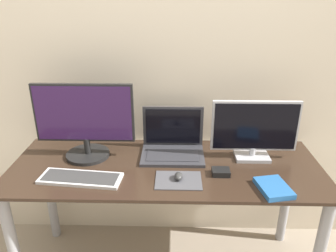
# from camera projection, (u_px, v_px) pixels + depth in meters

# --- Properties ---
(wall_back) EXTENTS (7.00, 0.05, 2.50)m
(wall_back) POSITION_uv_depth(u_px,v_px,m) (168.00, 59.00, 1.98)
(wall_back) COLOR beige
(wall_back) RESTS_ON ground_plane
(desk) EXTENTS (1.73, 0.66, 0.74)m
(desk) POSITION_uv_depth(u_px,v_px,m) (166.00, 186.00, 1.88)
(desk) COLOR #332319
(desk) RESTS_ON ground_plane
(monitor_left) EXTENTS (0.56, 0.25, 0.44)m
(monitor_left) POSITION_uv_depth(u_px,v_px,m) (85.00, 121.00, 1.84)
(monitor_left) COLOR black
(monitor_left) RESTS_ON desk
(monitor_right) EXTENTS (0.49, 0.14, 0.35)m
(monitor_right) POSITION_uv_depth(u_px,v_px,m) (255.00, 130.00, 1.84)
(monitor_right) COLOR #B2B2B7
(monitor_right) RESTS_ON desk
(laptop) EXTENTS (0.36, 0.26, 0.26)m
(laptop) POSITION_uv_depth(u_px,v_px,m) (173.00, 143.00, 1.94)
(laptop) COLOR #333338
(laptop) RESTS_ON desk
(keyboard) EXTENTS (0.43, 0.19, 0.02)m
(keyboard) POSITION_uv_depth(u_px,v_px,m) (81.00, 178.00, 1.69)
(keyboard) COLOR silver
(keyboard) RESTS_ON desk
(mousepad) EXTENTS (0.24, 0.18, 0.00)m
(mousepad) POSITION_uv_depth(u_px,v_px,m) (178.00, 180.00, 1.68)
(mousepad) COLOR #47474C
(mousepad) RESTS_ON desk
(mouse) EXTENTS (0.04, 0.07, 0.03)m
(mouse) POSITION_uv_depth(u_px,v_px,m) (178.00, 176.00, 1.68)
(mouse) COLOR #333333
(mouse) RESTS_ON mousepad
(book) EXTENTS (0.17, 0.21, 0.03)m
(book) POSITION_uv_depth(u_px,v_px,m) (274.00, 188.00, 1.60)
(book) COLOR #235B9E
(book) RESTS_ON desk
(power_brick) EXTENTS (0.09, 0.07, 0.03)m
(power_brick) POSITION_uv_depth(u_px,v_px,m) (221.00, 172.00, 1.73)
(power_brick) COLOR black
(power_brick) RESTS_ON desk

